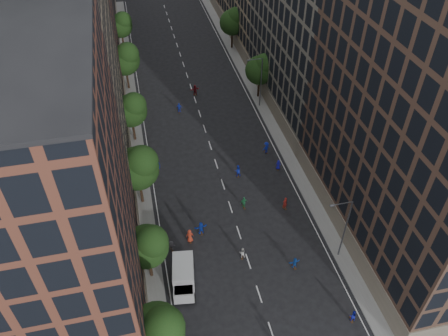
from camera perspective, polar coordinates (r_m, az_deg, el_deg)
name	(u,v)px	position (r m, az deg, el deg)	size (l,w,h in m)	color
ground	(205,131)	(70.80, -2.47, 4.91)	(240.00, 240.00, 0.00)	black
sidewalk_left	(127,114)	(76.28, -12.51, 6.91)	(4.00, 105.00, 0.15)	slate
sidewalk_right	(263,97)	(79.27, 5.14, 9.20)	(4.00, 105.00, 0.15)	slate
bldg_left_a	(42,216)	(39.36, -22.73, -5.79)	(14.00, 22.00, 30.00)	brown
bldg_left_b	(54,61)	(57.76, -21.30, 12.92)	(14.00, 26.00, 34.00)	#867358
bldg_left_c	(68,13)	(79.91, -19.71, 18.52)	(14.00, 20.00, 28.00)	brown
bldg_right_a	(435,104)	(48.69, 25.84, 7.54)	(14.00, 30.00, 36.00)	#473126
bldg_right_b	(321,10)	(71.44, 12.52, 19.49)	(14.00, 28.00, 33.00)	#5E594E
tree_left_0	(158,330)	(41.10, -8.58, -20.22)	(5.20, 5.20, 8.83)	black
tree_left_1	(148,245)	(47.15, -9.90, -9.89)	(4.80, 4.80, 8.21)	black
tree_left_2	(138,167)	(55.07, -11.11, 0.19)	(5.60, 5.60, 9.45)	black
tree_left_3	(131,109)	(66.72, -11.99, 7.53)	(5.00, 5.00, 8.58)	black
tree_left_4	(125,58)	(80.53, -12.76, 13.79)	(5.40, 5.40, 9.08)	black
tree_left_5	(121,24)	(95.31, -13.28, 17.80)	(4.80, 4.80, 8.33)	black
tree_right_a	(261,69)	(76.62, 4.86, 12.81)	(5.00, 5.00, 8.39)	black
tree_right_b	(233,21)	(93.89, 1.22, 18.66)	(5.20, 5.20, 8.83)	black
streetlamp_near	(344,226)	(50.43, 15.40, -7.37)	(2.64, 0.22, 9.06)	#595B60
streetlamp_far	(260,80)	(74.19, 4.71, 11.40)	(2.64, 0.22, 9.06)	#595B60
cargo_van	(184,276)	(49.33, -5.31, -13.92)	(3.12, 5.45, 2.76)	#B2B2B4
skater_2	(353,316)	(49.22, 16.45, -18.04)	(0.72, 0.56, 1.49)	#141BA5
skater_5	(295,263)	(51.69, 9.22, -12.15)	(1.40, 0.44, 1.51)	#123F99
skater_6	(190,236)	(53.42, -4.49, -8.86)	(0.93, 0.61, 1.91)	#A7301B
skater_7	(285,203)	(57.60, 7.96, -4.57)	(0.66, 0.43, 1.82)	#A9231C
skater_8	(242,253)	(51.97, 2.40, -11.03)	(0.73, 0.57, 1.49)	beige
skater_9	(171,246)	(52.88, -6.88, -10.11)	(1.00, 0.57, 1.54)	#39383D
skater_10	(244,203)	(57.20, 2.62, -4.54)	(1.04, 0.43, 1.77)	#227441
skater_11	(201,228)	(54.19, -3.02, -7.87)	(1.70, 0.54, 1.83)	#1534AE
skater_12	(278,165)	(63.35, 7.10, 0.40)	(0.74, 0.48, 1.52)	#1916BA
skater_13	(158,165)	(63.46, -8.59, 0.34)	(0.57, 0.37, 1.57)	#121191
skater_14	(238,171)	(61.64, 1.79, -0.38)	(0.91, 0.71, 1.87)	#13229A
skater_15	(266,148)	(65.97, 5.53, 2.66)	(1.22, 0.70, 1.88)	#1524AB
skater_16	(179,108)	(74.97, -5.86, 7.81)	(1.02, 0.42, 1.74)	#1529AD
skater_17	(195,90)	(79.52, -3.80, 10.11)	(1.74, 0.55, 1.88)	maroon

